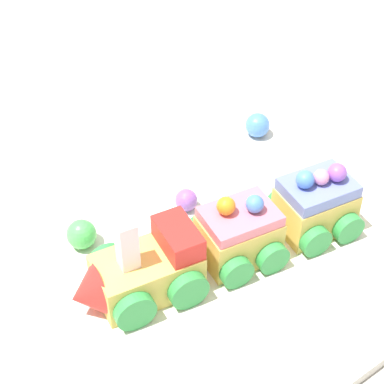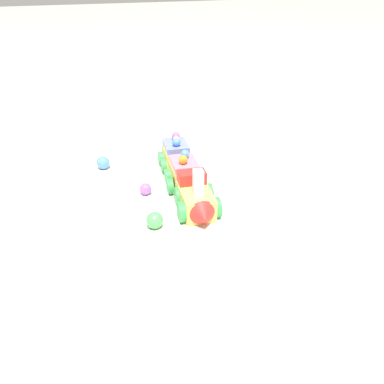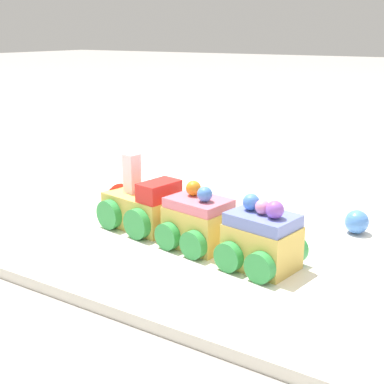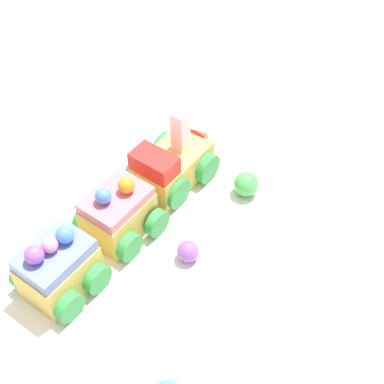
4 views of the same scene
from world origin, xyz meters
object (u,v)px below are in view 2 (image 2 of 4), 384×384
at_px(cake_train_locomotive, 197,201).
at_px(gumball_green, 155,220).
at_px(cake_car_strawberry, 184,174).
at_px(gumball_purple, 146,189).
at_px(cake_car_blueberry, 176,155).
at_px(gumball_blue, 103,163).

relative_size(cake_train_locomotive, gumball_green, 4.18).
relative_size(cake_train_locomotive, cake_car_strawberry, 1.49).
bearing_deg(gumball_purple, cake_train_locomotive, 34.29).
bearing_deg(cake_car_strawberry, cake_car_blueberry, 179.93).
bearing_deg(cake_car_blueberry, gumball_green, -20.49).
bearing_deg(gumball_purple, gumball_blue, -158.76).
bearing_deg(cake_car_blueberry, gumball_blue, -101.07).
height_order(cake_car_strawberry, cake_car_blueberry, cake_car_blueberry).
bearing_deg(gumball_green, cake_car_strawberry, 139.01).
height_order(cake_car_blueberry, gumball_blue, cake_car_blueberry).
relative_size(cake_car_blueberry, gumball_purple, 3.49).
xyz_separation_m(cake_car_blueberry, gumball_blue, (-0.05, -0.15, -0.01)).
bearing_deg(gumball_blue, gumball_purple, 21.24).
xyz_separation_m(cake_train_locomotive, gumball_green, (0.01, -0.08, -0.01)).
height_order(cake_car_blueberry, gumball_green, cake_car_blueberry).
height_order(cake_car_strawberry, gumball_blue, cake_car_strawberry).
xyz_separation_m(cake_car_blueberry, gumball_purple, (0.09, -0.09, -0.02)).
relative_size(cake_train_locomotive, gumball_purple, 5.20).
xyz_separation_m(gumball_purple, gumball_green, (0.11, -0.02, 0.00)).
bearing_deg(cake_car_strawberry, gumball_blue, -126.67).
bearing_deg(cake_train_locomotive, gumball_blue, -144.13).
height_order(cake_train_locomotive, cake_car_strawberry, cake_train_locomotive).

